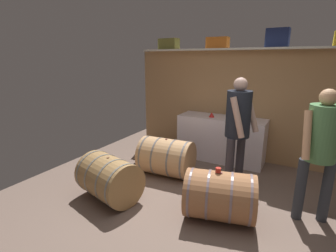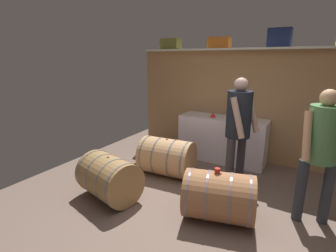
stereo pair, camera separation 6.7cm
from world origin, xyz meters
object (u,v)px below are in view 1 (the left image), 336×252
object	(u,v)px
wine_bottle_green	(228,110)
wine_barrel_flank	(109,178)
red_funnel	(212,115)
wine_barrel_far	(166,157)
work_cabinet	(221,139)
toolcase_olive	(169,44)
toolcase_orange	(218,43)
visitor_tasting	(238,122)
wine_barrel_near	(220,196)
wine_glass	(233,115)
toolcase_navy	(278,38)
winemaker_pouring	(321,144)
tasting_cup	(218,170)

from	to	relation	value
wine_bottle_green	wine_barrel_flank	size ratio (longest dim) A/B	0.30
wine_bottle_green	red_funnel	xyz separation A→B (m)	(-0.24, -0.26, -0.08)
wine_barrel_far	work_cabinet	bearing A→B (deg)	57.10
toolcase_olive	toolcase_orange	bearing A→B (deg)	3.40
toolcase_olive	work_cabinet	size ratio (longest dim) A/B	0.25
toolcase_orange	work_cabinet	xyz separation A→B (m)	(0.22, -0.19, -1.83)
toolcase_olive	work_cabinet	xyz separation A→B (m)	(1.29, -0.19, -1.83)
red_funnel	visitor_tasting	distance (m)	1.15
wine_barrel_near	wine_barrel_flank	size ratio (longest dim) A/B	1.01
toolcase_olive	red_funnel	xyz separation A→B (m)	(1.10, -0.27, -1.35)
wine_barrel_flank	wine_glass	bearing A→B (deg)	73.41
toolcase_navy	wine_glass	world-z (taller)	toolcase_navy
toolcase_olive	wine_glass	size ratio (longest dim) A/B	2.88
wine_glass	wine_barrel_flank	world-z (taller)	wine_glass
wine_barrel_far	toolcase_olive	bearing A→B (deg)	112.90
wine_bottle_green	wine_barrel_near	bearing A→B (deg)	-75.47
wine_barrel_flank	wine_barrel_near	bearing A→B (deg)	25.40
winemaker_pouring	visitor_tasting	distance (m)	1.13
red_funnel	visitor_tasting	size ratio (longest dim) A/B	0.06
toolcase_olive	tasting_cup	bearing A→B (deg)	-44.94
wine_bottle_green	visitor_tasting	size ratio (longest dim) A/B	0.17
toolcase_orange	work_cabinet	size ratio (longest dim) A/B	0.24
toolcase_navy	winemaker_pouring	xyz separation A→B (m)	(0.78, -1.54, -1.30)
red_funnel	toolcase_orange	bearing A→B (deg)	98.44
winemaker_pouring	wine_bottle_green	bearing A→B (deg)	-63.74
red_funnel	wine_barrel_near	size ratio (longest dim) A/B	0.11
toolcase_olive	red_funnel	world-z (taller)	toolcase_olive
wine_barrel_far	wine_barrel_flank	xyz separation A→B (m)	(-0.33, -1.08, -0.01)
winemaker_pouring	toolcase_navy	bearing A→B (deg)	-82.33
visitor_tasting	toolcase_olive	bearing A→B (deg)	-106.27
toolcase_navy	visitor_tasting	size ratio (longest dim) A/B	0.21
work_cabinet	wine_barrel_far	xyz separation A→B (m)	(-0.61, -1.12, -0.11)
red_funnel	visitor_tasting	xyz separation A→B (m)	(0.73, -0.89, 0.13)
work_cabinet	wine_barrel_far	size ratio (longest dim) A/B	1.79
wine_bottle_green	wine_barrel_far	distance (m)	1.61
winemaker_pouring	visitor_tasting	bearing A→B (deg)	-38.93
winemaker_pouring	toolcase_olive	bearing A→B (deg)	-47.18
visitor_tasting	tasting_cup	bearing A→B (deg)	16.78
wine_bottle_green	wine_barrel_near	distance (m)	2.23
toolcase_olive	wine_barrel_far	distance (m)	2.44
toolcase_olive	visitor_tasting	world-z (taller)	toolcase_olive
toolcase_olive	wine_barrel_far	xyz separation A→B (m)	(0.68, -1.31, -1.95)
toolcase_navy	wine_barrel_flank	size ratio (longest dim) A/B	0.38
red_funnel	winemaker_pouring	bearing A→B (deg)	-35.36
wine_barrel_far	visitor_tasting	bearing A→B (deg)	2.95
toolcase_olive	toolcase_orange	xyz separation A→B (m)	(1.06, 0.00, -0.01)
wine_bottle_green	wine_barrel_near	world-z (taller)	wine_bottle_green
winemaker_pouring	work_cabinet	bearing A→B (deg)	-59.27
toolcase_olive	visitor_tasting	xyz separation A→B (m)	(1.83, -1.16, -1.22)
toolcase_olive	tasting_cup	size ratio (longest dim) A/B	5.98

